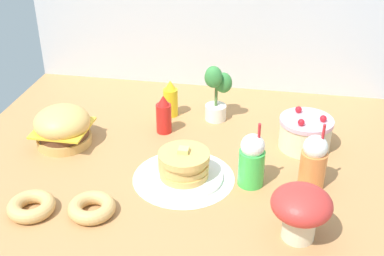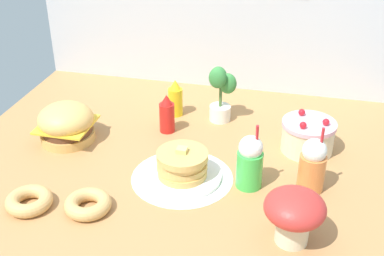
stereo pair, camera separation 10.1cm
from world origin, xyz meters
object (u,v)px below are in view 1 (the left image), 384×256
(burger, at_px, (63,127))
(potted_plant, at_px, (216,91))
(mustard_bottle, at_px, (171,99))
(cream_soda_cup, at_px, (252,160))
(orange_float_cup, at_px, (314,162))
(layer_cake, at_px, (305,133))
(donut_chocolate, at_px, (92,207))
(mushroom_stool, at_px, (301,209))
(donut_pink_glaze, at_px, (31,206))
(pancake_stack, at_px, (184,166))
(ketchup_bottle, at_px, (164,115))

(burger, xyz_separation_m, potted_plant, (0.67, 0.37, 0.07))
(burger, distance_m, mustard_bottle, 0.57)
(cream_soda_cup, relative_size, orange_float_cup, 1.00)
(burger, bearing_deg, layer_cake, 8.62)
(donut_chocolate, bearing_deg, mushroom_stool, 0.50)
(potted_plant, distance_m, mushroom_stool, 0.93)
(donut_chocolate, bearing_deg, donut_pink_glaze, -171.61)
(donut_pink_glaze, relative_size, donut_chocolate, 1.00)
(cream_soda_cup, bearing_deg, mustard_bottle, 130.30)
(pancake_stack, xyz_separation_m, mustard_bottle, (-0.18, 0.55, 0.03))
(potted_plant, xyz_separation_m, mushroom_stool, (0.41, -0.83, -0.03))
(donut_chocolate, bearing_deg, pancake_stack, 44.37)
(burger, height_order, mustard_bottle, mustard_bottle)
(layer_cake, relative_size, mushroom_stool, 1.13)
(pancake_stack, height_order, orange_float_cup, orange_float_cup)
(pancake_stack, relative_size, potted_plant, 1.11)
(cream_soda_cup, relative_size, potted_plant, 0.98)
(layer_cake, xyz_separation_m, orange_float_cup, (0.02, -0.30, 0.04))
(pancake_stack, relative_size, cream_soda_cup, 1.13)
(orange_float_cup, distance_m, potted_plant, 0.69)
(cream_soda_cup, bearing_deg, mushroom_stool, -57.01)
(potted_plant, bearing_deg, pancake_stack, -96.33)
(layer_cake, relative_size, potted_plant, 0.82)
(layer_cake, height_order, orange_float_cup, orange_float_cup)
(mustard_bottle, relative_size, donut_chocolate, 1.08)
(burger, xyz_separation_m, mustard_bottle, (0.43, 0.37, 0.00))
(pancake_stack, distance_m, donut_pink_glaze, 0.62)
(mustard_bottle, relative_size, cream_soda_cup, 0.67)
(orange_float_cup, bearing_deg, pancake_stack, -175.03)
(pancake_stack, xyz_separation_m, potted_plant, (0.06, 0.55, 0.10))
(layer_cake, relative_size, orange_float_cup, 0.83)
(donut_chocolate, bearing_deg, mustard_bottle, 81.73)
(cream_soda_cup, relative_size, donut_chocolate, 1.61)
(burger, bearing_deg, pancake_stack, -16.50)
(pancake_stack, xyz_separation_m, donut_chocolate, (-0.30, -0.29, -0.03))
(donut_chocolate, relative_size, mushroom_stool, 0.85)
(pancake_stack, xyz_separation_m, cream_soda_cup, (0.28, 0.01, 0.06))
(donut_chocolate, bearing_deg, ketchup_bottle, 79.14)
(ketchup_bottle, height_order, donut_pink_glaze, ketchup_bottle)
(pancake_stack, height_order, layer_cake, layer_cake)
(layer_cake, bearing_deg, orange_float_cup, -85.43)
(burger, bearing_deg, mushroom_stool, -23.29)
(potted_plant, bearing_deg, mustard_bottle, 179.11)
(ketchup_bottle, bearing_deg, donut_pink_glaze, -117.09)
(donut_chocolate, height_order, mushroom_stool, mushroom_stool)
(orange_float_cup, height_order, potted_plant, potted_plant)
(donut_pink_glaze, xyz_separation_m, mushroom_stool, (1.00, 0.04, 0.10))
(burger, height_order, donut_chocolate, burger)
(pancake_stack, bearing_deg, potted_plant, 83.67)
(pancake_stack, relative_size, donut_pink_glaze, 1.83)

